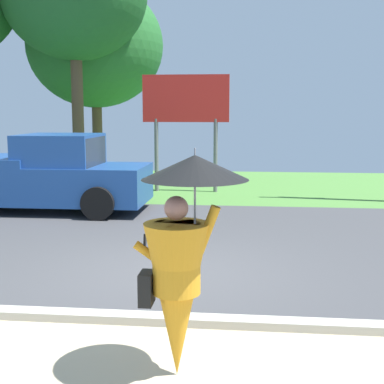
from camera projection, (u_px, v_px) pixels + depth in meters
name	position (u px, v px, depth m)	size (l,w,h in m)	color
ground_plane	(187.00, 233.00, 11.27)	(40.00, 22.00, 0.20)	#424244
monk_pedestrian	(181.00, 263.00, 4.97)	(1.05, 0.96, 2.13)	orange
pickup_truck	(42.00, 175.00, 13.40)	(5.20, 2.28, 1.88)	#1E478C
roadside_billboard	(186.00, 107.00, 16.32)	(2.60, 0.12, 3.50)	slate
tree_right_mid	(95.00, 46.00, 19.31)	(4.80, 4.80, 6.90)	brown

